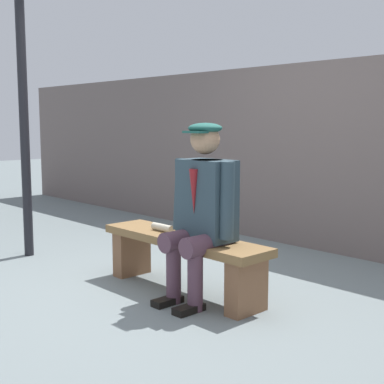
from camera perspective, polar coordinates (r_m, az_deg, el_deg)
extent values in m
plane|color=slate|center=(4.29, -0.99, -10.52)|extent=(30.00, 30.00, 0.00)
cube|color=brown|center=(4.18, -1.00, -5.06)|extent=(1.56, 0.38, 0.06)
cube|color=brown|center=(3.79, 5.82, -9.93)|extent=(0.13, 0.32, 0.39)
cube|color=brown|center=(4.73, -6.40, -6.43)|extent=(0.13, 0.32, 0.39)
cube|color=#2F434D|center=(3.93, 1.59, -0.84)|extent=(0.42, 0.25, 0.59)
cylinder|color=#1E2338|center=(3.90, 1.60, 3.01)|extent=(0.23, 0.23, 0.06)
cone|color=maroon|center=(3.83, 0.20, 0.04)|extent=(0.07, 0.07, 0.32)
sphere|color=tan|center=(3.88, 1.40, 5.62)|extent=(0.22, 0.22, 0.22)
ellipsoid|color=#1E534A|center=(3.87, 1.40, 6.81)|extent=(0.25, 0.25, 0.08)
cube|color=#1E534A|center=(3.81, 0.36, 6.40)|extent=(0.17, 0.10, 0.02)
cylinder|color=#553847|center=(3.82, 1.58, -5.57)|extent=(0.15, 0.41, 0.15)
cylinder|color=#553847|center=(3.81, 0.34, -9.22)|extent=(0.11, 0.11, 0.46)
cube|color=black|center=(3.83, -0.33, -12.34)|extent=(0.10, 0.24, 0.05)
cylinder|color=#2F434D|center=(3.73, 3.74, -0.92)|extent=(0.10, 0.11, 0.54)
cylinder|color=#553847|center=(3.99, -0.76, -5.03)|extent=(0.15, 0.41, 0.15)
cylinder|color=#553847|center=(3.97, -1.97, -8.52)|extent=(0.11, 0.11, 0.46)
cube|color=black|center=(3.99, -2.62, -11.52)|extent=(0.10, 0.24, 0.05)
cylinder|color=#2F434D|center=(4.07, -1.18, -0.21)|extent=(0.11, 0.15, 0.55)
cylinder|color=beige|center=(4.33, -3.17, -3.80)|extent=(0.22, 0.06, 0.06)
cube|color=#685B58|center=(5.68, 14.60, 3.60)|extent=(12.00, 0.24, 1.93)
cylinder|color=black|center=(5.50, -17.50, 9.27)|extent=(0.09, 0.09, 3.06)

